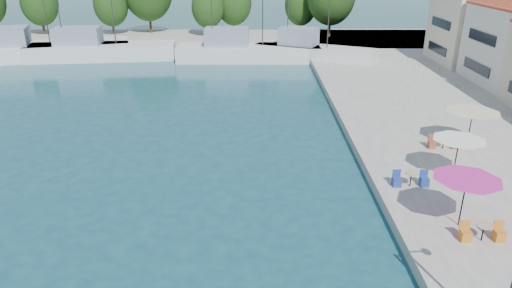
{
  "coord_description": "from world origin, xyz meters",
  "views": [
    {
      "loc": [
        -0.1,
        0.79,
        11.52
      ],
      "look_at": [
        -0.16,
        26.0,
        1.09
      ],
      "focal_mm": 32.0,
      "sensor_mm": 36.0,
      "label": 1
    }
  ],
  "objects_px": {
    "trawler_02": "(98,50)",
    "umbrella_cream": "(472,115)",
    "trawler_04": "(312,52)",
    "trawler_01": "(25,50)",
    "trawler_03": "(245,52)",
    "umbrella_pink": "(466,184)",
    "umbrella_white": "(459,144)"
  },
  "relations": [
    {
      "from": "trawler_02",
      "to": "trawler_04",
      "type": "relative_size",
      "value": 1.23
    },
    {
      "from": "trawler_01",
      "to": "trawler_03",
      "type": "height_order",
      "value": "same"
    },
    {
      "from": "umbrella_pink",
      "to": "umbrella_cream",
      "type": "relative_size",
      "value": 0.89
    },
    {
      "from": "trawler_01",
      "to": "umbrella_pink",
      "type": "distance_m",
      "value": 52.19
    },
    {
      "from": "trawler_02",
      "to": "trawler_03",
      "type": "height_order",
      "value": "same"
    },
    {
      "from": "umbrella_pink",
      "to": "trawler_01",
      "type": "bearing_deg",
      "value": 134.38
    },
    {
      "from": "trawler_03",
      "to": "trawler_04",
      "type": "distance_m",
      "value": 7.9
    },
    {
      "from": "umbrella_white",
      "to": "umbrella_cream",
      "type": "relative_size",
      "value": 0.85
    },
    {
      "from": "trawler_04",
      "to": "umbrella_pink",
      "type": "relative_size",
      "value": 4.93
    },
    {
      "from": "trawler_02",
      "to": "umbrella_white",
      "type": "bearing_deg",
      "value": -54.66
    },
    {
      "from": "umbrella_cream",
      "to": "umbrella_pink",
      "type": "bearing_deg",
      "value": -114.98
    },
    {
      "from": "trawler_04",
      "to": "umbrella_pink",
      "type": "height_order",
      "value": "trawler_04"
    },
    {
      "from": "trawler_01",
      "to": "umbrella_cream",
      "type": "relative_size",
      "value": 7.21
    },
    {
      "from": "trawler_03",
      "to": "umbrella_pink",
      "type": "bearing_deg",
      "value": -74.16
    },
    {
      "from": "trawler_04",
      "to": "umbrella_cream",
      "type": "height_order",
      "value": "trawler_04"
    },
    {
      "from": "trawler_04",
      "to": "umbrella_cream",
      "type": "relative_size",
      "value": 4.4
    },
    {
      "from": "trawler_02",
      "to": "umbrella_cream",
      "type": "relative_size",
      "value": 5.43
    },
    {
      "from": "umbrella_white",
      "to": "trawler_03",
      "type": "bearing_deg",
      "value": 110.65
    },
    {
      "from": "umbrella_white",
      "to": "umbrella_cream",
      "type": "distance_m",
      "value": 4.95
    },
    {
      "from": "trawler_04",
      "to": "trawler_02",
      "type": "bearing_deg",
      "value": -157.29
    },
    {
      "from": "trawler_04",
      "to": "umbrella_white",
      "type": "height_order",
      "value": "trawler_04"
    },
    {
      "from": "trawler_01",
      "to": "umbrella_cream",
      "type": "bearing_deg",
      "value": -52.06
    },
    {
      "from": "trawler_01",
      "to": "umbrella_white",
      "type": "distance_m",
      "value": 50.12
    },
    {
      "from": "trawler_01",
      "to": "umbrella_white",
      "type": "relative_size",
      "value": 8.52
    },
    {
      "from": "trawler_03",
      "to": "umbrella_cream",
      "type": "xyz_separation_m",
      "value": [
        14.52,
        -27.53,
        1.49
      ]
    },
    {
      "from": "trawler_02",
      "to": "umbrella_pink",
      "type": "xyz_separation_m",
      "value": [
        27.81,
        -37.35,
        1.54
      ]
    },
    {
      "from": "trawler_04",
      "to": "umbrella_cream",
      "type": "bearing_deg",
      "value": -50.91
    },
    {
      "from": "umbrella_pink",
      "to": "trawler_02",
      "type": "bearing_deg",
      "value": 126.67
    },
    {
      "from": "umbrella_cream",
      "to": "trawler_04",
      "type": "bearing_deg",
      "value": 103.75
    },
    {
      "from": "trawler_01",
      "to": "umbrella_cream",
      "type": "xyz_separation_m",
      "value": [
        40.72,
        -28.21,
        1.49
      ]
    },
    {
      "from": "trawler_02",
      "to": "umbrella_cream",
      "type": "xyz_separation_m",
      "value": [
        32.04,
        -28.28,
        1.49
      ]
    },
    {
      "from": "trawler_01",
      "to": "trawler_02",
      "type": "xyz_separation_m",
      "value": [
        8.68,
        0.06,
        0.0
      ]
    }
  ]
}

